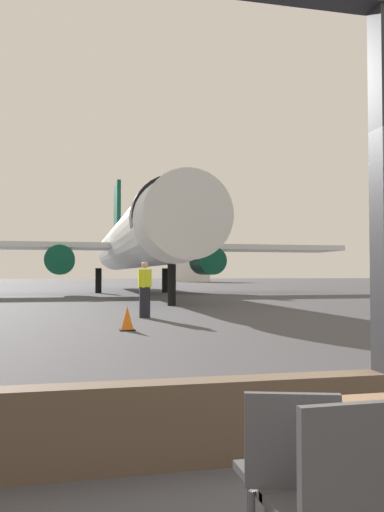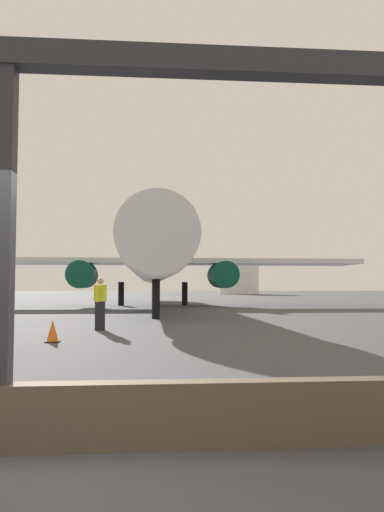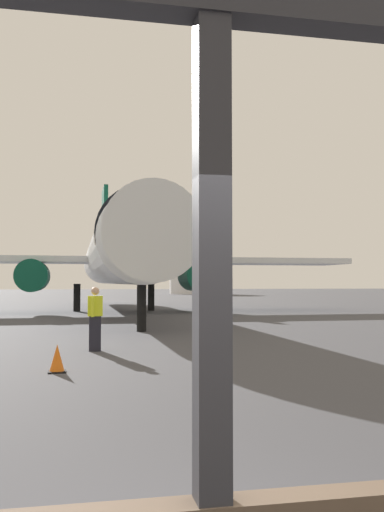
# 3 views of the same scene
# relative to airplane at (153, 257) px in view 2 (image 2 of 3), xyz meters

# --- Properties ---
(ground_plane) EXTENTS (220.00, 220.00, 0.00)m
(ground_plane) POSITION_rel_airplane_xyz_m (-1.65, 7.93, -3.54)
(ground_plane) COLOR #424247
(window_frame) EXTENTS (7.76, 0.24, 3.72)m
(window_frame) POSITION_rel_airplane_xyz_m (-1.65, -32.07, -2.19)
(window_frame) COLOR brown
(window_frame) RESTS_ON ground
(airplane) EXTENTS (30.38, 35.34, 10.35)m
(airplane) POSITION_rel_airplane_xyz_m (0.00, 0.00, 0.00)
(airplane) COLOR silver
(airplane) RESTS_ON ground
(ground_crew_worker) EXTENTS (0.40, 0.55, 1.74)m
(ground_crew_worker) POSITION_rel_airplane_xyz_m (-1.93, -19.68, -2.64)
(ground_crew_worker) COLOR black
(ground_crew_worker) RESTS_ON ground
(traffic_cone) EXTENTS (0.36, 0.36, 0.58)m
(traffic_cone) POSITION_rel_airplane_xyz_m (-2.82, -23.21, -3.27)
(traffic_cone) COLOR orange
(traffic_cone) RESTS_ON ground
(fuel_storage_tank) EXTENTS (7.29, 7.29, 5.90)m
(fuel_storage_tank) POSITION_rel_airplane_xyz_m (15.93, 54.18, -0.59)
(fuel_storage_tank) COLOR white
(fuel_storage_tank) RESTS_ON ground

